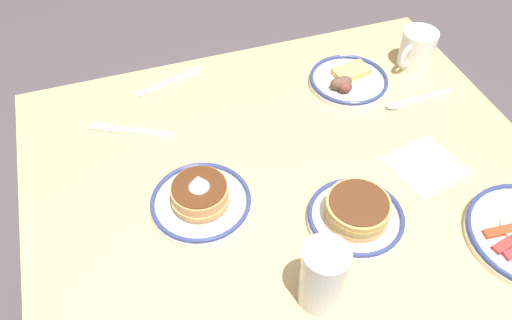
# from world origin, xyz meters

# --- Properties ---
(dining_table) EXTENTS (1.16, 0.97, 0.75)m
(dining_table) POSITION_xyz_m (0.00, 0.00, 0.69)
(dining_table) COLOR tan
(dining_table) RESTS_ON ground_plane
(plate_near_main) EXTENTS (0.21, 0.21, 0.05)m
(plate_near_main) POSITION_xyz_m (-0.26, -0.24, 0.77)
(plate_near_main) COLOR white
(plate_near_main) RESTS_ON dining_table
(plate_center_pancakes) EXTENTS (0.20, 0.20, 0.06)m
(plate_center_pancakes) POSITION_xyz_m (-0.08, 0.16, 0.78)
(plate_center_pancakes) COLOR white
(plate_center_pancakes) RESTS_ON dining_table
(plate_far_companion) EXTENTS (0.22, 0.22, 0.10)m
(plate_far_companion) POSITION_xyz_m (0.21, 0.02, 0.78)
(plate_far_companion) COLOR white
(plate_far_companion) RESTS_ON dining_table
(coffee_mug) EXTENTS (0.12, 0.09, 0.10)m
(coffee_mug) POSITION_xyz_m (-0.47, -0.27, 0.81)
(coffee_mug) COLOR white
(coffee_mug) RESTS_ON dining_table
(drinking_glass) EXTENTS (0.08, 0.08, 0.15)m
(drinking_glass) POSITION_xyz_m (0.06, 0.30, 0.82)
(drinking_glass) COLOR silver
(drinking_glass) RESTS_ON dining_table
(paper_napkin) EXTENTS (0.18, 0.17, 0.00)m
(paper_napkin) POSITION_xyz_m (-0.30, 0.08, 0.76)
(paper_napkin) COLOR white
(paper_napkin) RESTS_ON dining_table
(fork_near) EXTENTS (0.19, 0.07, 0.01)m
(fork_near) POSITION_xyz_m (0.19, -0.41, 0.76)
(fork_near) COLOR silver
(fork_near) RESTS_ON dining_table
(butter_knife) EXTENTS (0.19, 0.11, 0.01)m
(butter_knife) POSITION_xyz_m (0.31, -0.25, 0.76)
(butter_knife) COLOR silver
(butter_knife) RESTS_ON dining_table
(tea_spoon) EXTENTS (0.20, 0.03, 0.01)m
(tea_spoon) POSITION_xyz_m (-0.38, -0.13, 0.76)
(tea_spoon) COLOR silver
(tea_spoon) RESTS_ON dining_table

